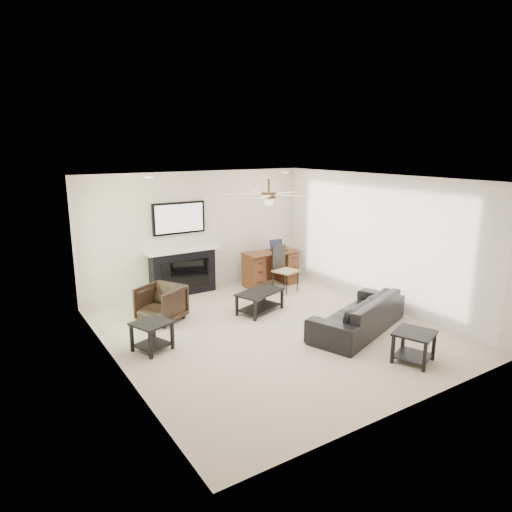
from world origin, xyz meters
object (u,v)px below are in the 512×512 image
(armchair, at_px, (161,304))
(coffee_table, at_px, (260,302))
(fireplace_unit, at_px, (182,249))
(sofa, at_px, (358,313))
(desk, at_px, (271,268))

(armchair, distance_m, coffee_table, 1.79)
(fireplace_unit, bearing_deg, sofa, -63.56)
(sofa, distance_m, coffee_table, 1.84)
(desk, bearing_deg, sofa, -94.36)
(armchair, bearing_deg, desk, 76.43)
(fireplace_unit, relative_size, desk, 1.57)
(fireplace_unit, bearing_deg, desk, -13.18)
(coffee_table, relative_size, desk, 0.74)
(fireplace_unit, bearing_deg, coffee_table, -66.38)
(armchair, height_order, desk, desk)
(armchair, height_order, coffee_table, armchair)
(sofa, relative_size, desk, 1.70)
(coffee_table, bearing_deg, desk, 30.06)
(coffee_table, distance_m, desk, 1.72)
(armchair, bearing_deg, sofa, 22.08)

